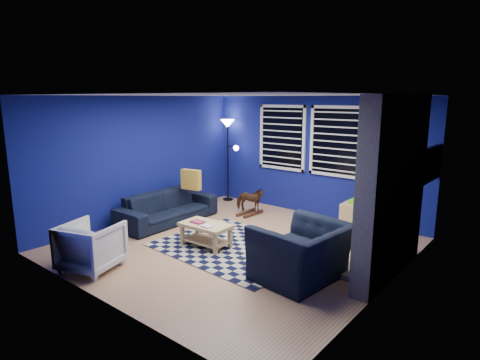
{
  "coord_description": "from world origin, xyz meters",
  "views": [
    {
      "loc": [
        4.13,
        -4.94,
        2.46
      ],
      "look_at": [
        -0.17,
        0.3,
        1.07
      ],
      "focal_mm": 30.0,
      "sensor_mm": 36.0,
      "label": 1
    }
  ],
  "objects_px": {
    "coffee_table": "(206,230)",
    "cabinet": "(359,218)",
    "armchair_bent": "(91,246)",
    "armchair_big": "(302,252)",
    "sofa": "(168,208)",
    "floor_lamp": "(228,135)",
    "tv": "(430,164)",
    "rocking_horse": "(250,200)"
  },
  "relations": [
    {
      "from": "coffee_table",
      "to": "cabinet",
      "type": "height_order",
      "value": "cabinet"
    },
    {
      "from": "cabinet",
      "to": "armchair_bent",
      "type": "bearing_deg",
      "value": -122.38
    },
    {
      "from": "armchair_big",
      "to": "sofa",
      "type": "bearing_deg",
      "value": -92.9
    },
    {
      "from": "coffee_table",
      "to": "cabinet",
      "type": "distance_m",
      "value": 2.91
    },
    {
      "from": "armchair_big",
      "to": "floor_lamp",
      "type": "relative_size",
      "value": 0.62
    },
    {
      "from": "tv",
      "to": "floor_lamp",
      "type": "distance_m",
      "value": 4.59
    },
    {
      "from": "sofa",
      "to": "cabinet",
      "type": "height_order",
      "value": "cabinet"
    },
    {
      "from": "tv",
      "to": "sofa",
      "type": "relative_size",
      "value": 0.48
    },
    {
      "from": "rocking_horse",
      "to": "floor_lamp",
      "type": "distance_m",
      "value": 1.85
    },
    {
      "from": "tv",
      "to": "armchair_bent",
      "type": "relative_size",
      "value": 1.29
    },
    {
      "from": "floor_lamp",
      "to": "sofa",
      "type": "bearing_deg",
      "value": -83.84
    },
    {
      "from": "floor_lamp",
      "to": "armchair_bent",
      "type": "bearing_deg",
      "value": -75.64
    },
    {
      "from": "tv",
      "to": "cabinet",
      "type": "xyz_separation_m",
      "value": [
        -1.14,
        0.01,
        -1.13
      ]
    },
    {
      "from": "coffee_table",
      "to": "floor_lamp",
      "type": "height_order",
      "value": "floor_lamp"
    },
    {
      "from": "armchair_big",
      "to": "coffee_table",
      "type": "xyz_separation_m",
      "value": [
        -1.87,
        0.05,
        -0.1
      ]
    },
    {
      "from": "armchair_big",
      "to": "rocking_horse",
      "type": "xyz_separation_m",
      "value": [
        -2.47,
        2.01,
        -0.06
      ]
    },
    {
      "from": "sofa",
      "to": "cabinet",
      "type": "xyz_separation_m",
      "value": [
        3.2,
        1.88,
        -0.03
      ]
    },
    {
      "from": "coffee_table",
      "to": "cabinet",
      "type": "xyz_separation_m",
      "value": [
        1.66,
        2.39,
        -0.03
      ]
    },
    {
      "from": "tv",
      "to": "coffee_table",
      "type": "distance_m",
      "value": 3.84
    },
    {
      "from": "coffee_table",
      "to": "floor_lamp",
      "type": "relative_size",
      "value": 0.45
    },
    {
      "from": "tv",
      "to": "floor_lamp",
      "type": "height_order",
      "value": "floor_lamp"
    },
    {
      "from": "tv",
      "to": "rocking_horse",
      "type": "relative_size",
      "value": 1.63
    },
    {
      "from": "tv",
      "to": "armchair_bent",
      "type": "height_order",
      "value": "tv"
    },
    {
      "from": "armchair_big",
      "to": "cabinet",
      "type": "bearing_deg",
      "value": -168.77
    },
    {
      "from": "sofa",
      "to": "armchair_big",
      "type": "relative_size",
      "value": 1.73
    },
    {
      "from": "sofa",
      "to": "rocking_horse",
      "type": "bearing_deg",
      "value": -33.99
    },
    {
      "from": "armchair_big",
      "to": "rocking_horse",
      "type": "bearing_deg",
      "value": -122.9
    },
    {
      "from": "coffee_table",
      "to": "armchair_bent",
      "type": "bearing_deg",
      "value": -111.78
    },
    {
      "from": "tv",
      "to": "rocking_horse",
      "type": "bearing_deg",
      "value": -173.08
    },
    {
      "from": "tv",
      "to": "cabinet",
      "type": "distance_m",
      "value": 1.61
    },
    {
      "from": "rocking_horse",
      "to": "floor_lamp",
      "type": "height_order",
      "value": "floor_lamp"
    },
    {
      "from": "armchair_bent",
      "to": "rocking_horse",
      "type": "height_order",
      "value": "armchair_bent"
    },
    {
      "from": "floor_lamp",
      "to": "coffee_table",
      "type": "bearing_deg",
      "value": -55.94
    },
    {
      "from": "armchair_bent",
      "to": "coffee_table",
      "type": "distance_m",
      "value": 1.81
    },
    {
      "from": "armchair_big",
      "to": "armchair_bent",
      "type": "distance_m",
      "value": 3.02
    },
    {
      "from": "tv",
      "to": "sofa",
      "type": "xyz_separation_m",
      "value": [
        -4.35,
        -1.88,
        -1.09
      ]
    },
    {
      "from": "armchair_big",
      "to": "floor_lamp",
      "type": "height_order",
      "value": "floor_lamp"
    },
    {
      "from": "cabinet",
      "to": "floor_lamp",
      "type": "relative_size",
      "value": 0.33
    },
    {
      "from": "rocking_horse",
      "to": "armchair_bent",
      "type": "bearing_deg",
      "value": 154.43
    },
    {
      "from": "rocking_horse",
      "to": "tv",
      "type": "bearing_deg",
      "value": -107.56
    },
    {
      "from": "tv",
      "to": "cabinet",
      "type": "relative_size",
      "value": 1.55
    },
    {
      "from": "sofa",
      "to": "armchair_big",
      "type": "bearing_deg",
      "value": -100.3
    }
  ]
}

